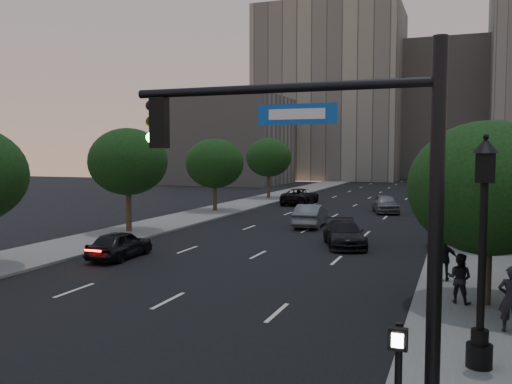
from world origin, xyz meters
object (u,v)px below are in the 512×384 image
at_px(sedan_mid_left, 311,215).
at_px(sedan_near_right, 344,234).
at_px(pedestrian_a, 511,299).
at_px(traffic_signal_mast, 366,244).
at_px(sedan_far_right, 385,203).
at_px(sedan_far_left, 300,196).
at_px(street_lamp, 482,263).
at_px(pedestrian_c, 444,259).
at_px(sedan_near_left, 120,244).
at_px(pedestrian_b, 460,278).

xyz_separation_m(sedan_mid_left, sedan_near_right, (3.74, -7.00, -0.09)).
xyz_separation_m(sedan_mid_left, pedestrian_a, (11.01, -19.79, 0.29)).
distance_m(traffic_signal_mast, sedan_near_right, 20.97).
bearing_deg(sedan_far_right, sedan_mid_left, -124.63).
bearing_deg(sedan_far_left, sedan_mid_left, 109.21).
distance_m(street_lamp, sedan_near_right, 17.14).
bearing_deg(traffic_signal_mast, pedestrian_c, 85.89).
height_order(street_lamp, sedan_near_left, street_lamp).
height_order(sedan_far_left, sedan_near_right, sedan_far_left).
relative_size(sedan_mid_left, pedestrian_b, 2.88).
relative_size(street_lamp, sedan_mid_left, 1.16).
relative_size(sedan_near_right, pedestrian_a, 2.58).
distance_m(sedan_far_left, pedestrian_b, 35.54).
relative_size(sedan_near_left, sedan_far_left, 0.71).
relative_size(sedan_mid_left, pedestrian_a, 2.57).
xyz_separation_m(street_lamp, sedan_mid_left, (-10.12, 22.80, -1.84)).
bearing_deg(street_lamp, sedan_far_right, 100.83).
bearing_deg(sedan_far_right, street_lamp, -94.42).
distance_m(traffic_signal_mast, pedestrian_a, 8.43).
height_order(pedestrian_a, pedestrian_c, pedestrian_a).
height_order(street_lamp, pedestrian_b, street_lamp).
xyz_separation_m(sedan_mid_left, pedestrian_c, (9.10, -13.99, 0.22)).
distance_m(traffic_signal_mast, street_lamp, 5.00).
distance_m(sedan_near_left, pedestrian_b, 15.82).
bearing_deg(pedestrian_c, street_lamp, 100.80).
distance_m(traffic_signal_mast, sedan_far_right, 38.24).
distance_m(sedan_near_right, pedestrian_a, 14.72).
bearing_deg(pedestrian_c, sedan_near_right, -48.23).
bearing_deg(traffic_signal_mast, sedan_far_right, 96.66).
height_order(street_lamp, pedestrian_c, street_lamp).
bearing_deg(sedan_near_right, sedan_far_left, 92.29).
xyz_separation_m(sedan_far_right, pedestrian_b, (5.94, -27.77, 0.18)).
distance_m(sedan_far_left, pedestrian_c, 32.41).
distance_m(sedan_far_left, pedestrian_a, 38.48).
distance_m(sedan_mid_left, sedan_far_right, 11.23).
height_order(traffic_signal_mast, pedestrian_b, traffic_signal_mast).
bearing_deg(pedestrian_a, sedan_far_left, -66.03).
bearing_deg(sedan_near_left, pedestrian_c, 178.31).
xyz_separation_m(sedan_near_left, pedestrian_c, (14.96, 0.15, 0.32)).
bearing_deg(sedan_far_right, pedestrian_a, -91.77).
xyz_separation_m(traffic_signal_mast, pedestrian_c, (0.95, 13.29, -2.66)).
bearing_deg(sedan_near_right, pedestrian_b, -79.27).
relative_size(traffic_signal_mast, sedan_far_right, 1.48).
bearing_deg(pedestrian_c, sedan_near_left, 4.82).
xyz_separation_m(sedan_near_left, sedan_near_right, (9.60, 7.13, 0.01)).
relative_size(street_lamp, pedestrian_a, 2.99).
bearing_deg(sedan_near_right, traffic_signal_mast, -97.22).
bearing_deg(street_lamp, sedan_near_left, 151.51).
bearing_deg(sedan_far_left, traffic_signal_mast, 107.93).
distance_m(street_lamp, sedan_far_left, 40.92).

